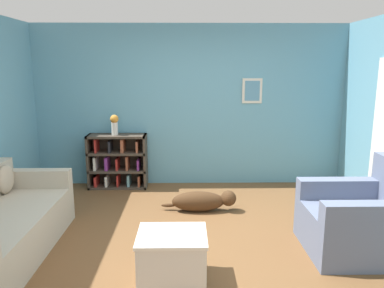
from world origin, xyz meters
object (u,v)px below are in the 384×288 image
(recliner_chair, at_px, (363,220))
(vase, at_px, (115,124))
(bookshelf, at_px, (118,161))
(dog, at_px, (203,201))
(coffee_table, at_px, (172,256))

(recliner_chair, relative_size, vase, 3.28)
(bookshelf, xyz_separation_m, vase, (-0.02, -0.02, 0.63))
(recliner_chair, height_order, dog, recliner_chair)
(recliner_chair, relative_size, dog, 1.03)
(recliner_chair, relative_size, coffee_table, 1.68)
(bookshelf, relative_size, recliner_chair, 0.88)
(coffee_table, bearing_deg, recliner_chair, 14.81)
(recliner_chair, bearing_deg, coffee_table, -165.19)
(dog, height_order, vase, vase)
(vase, bearing_deg, dog, -38.10)
(recliner_chair, bearing_deg, dog, 144.99)
(bookshelf, relative_size, coffee_table, 1.48)
(bookshelf, distance_m, vase, 0.63)
(recliner_chair, xyz_separation_m, dog, (-1.64, 1.15, -0.20))
(dog, bearing_deg, vase, 141.90)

